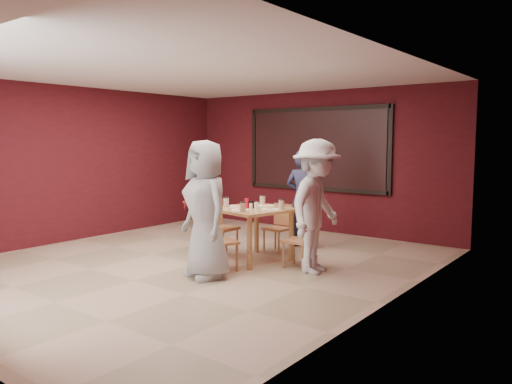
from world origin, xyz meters
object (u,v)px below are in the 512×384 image
Objects in this scene: chair_right at (302,237)px; diner_front at (206,210)px; diner_left at (197,204)px; chair_front at (217,238)px; chair_left at (219,224)px; diner_back at (303,199)px; dining_table at (253,215)px; chair_back at (279,225)px; diner_right at (317,206)px.

chair_right is 0.43× the size of diner_front.
chair_right is 0.49× the size of diner_left.
chair_front is at bearing 126.13° from diner_front.
chair_left is 0.50m from diner_left.
diner_back is at bearing 87.48° from chair_front.
dining_table is at bearing -174.48° from chair_right.
dining_table is 1.28m from diner_back.
chair_right is at bearing 46.67° from chair_front.
diner_front reaches higher than chair_front.
diner_left is (-1.06, 0.69, 0.33)m from chair_front.
chair_back is at bearing 141.83° from chair_right.
diner_left is (-1.90, -0.20, 0.36)m from chair_right.
diner_front is at bearing -73.10° from chair_front.
chair_front is 1.31m from diner_left.
dining_table is 0.73× the size of diner_back.
chair_left is (-0.67, 0.79, 0.03)m from chair_front.
diner_left reaches higher than chair_front.
chair_back is 0.47× the size of diner_back.
chair_left is 1.52m from chair_right.
dining_table is 1.56× the size of chair_back.
chair_front is at bearing -88.70° from chair_back.
chair_back is at bearing 93.69° from dining_table.
dining_table is 0.66× the size of diner_front.
chair_left is at bearing -176.10° from chair_right.
chair_front is 0.50× the size of diner_back.
diner_right is (1.04, -1.29, 0.09)m from diner_back.
chair_back is 0.49× the size of diner_left.
diner_right is at bearing 35.14° from chair_front.
diner_right reaches higher than chair_back.
dining_table is 0.85m from chair_front.
diner_front is 1.52m from diner_right.
chair_left is 1.54m from diner_back.
diner_right reaches higher than chair_right.
diner_right reaches higher than chair_front.
chair_front is 1.46m from diner_right.
dining_table reaches higher than chair_left.
chair_right is (1.51, 0.10, -0.05)m from chair_left.
chair_right is 1.50m from diner_front.
chair_front is 1.04m from chair_left.
chair_left is 1.41m from diner_front.
chair_front is 1.58m from chair_back.
diner_front reaches higher than diner_back.
diner_right is at bearing -33.91° from chair_back.
dining_table reaches higher than chair_right.
chair_left is 0.55× the size of diner_left.
diner_left is at bearing 158.02° from diner_front.
chair_left is (-0.69, -0.02, -0.21)m from dining_table.
diner_left reaches higher than chair_right.
chair_front is at bearing 79.46° from diner_back.
diner_left is (-1.07, -0.12, 0.10)m from dining_table.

